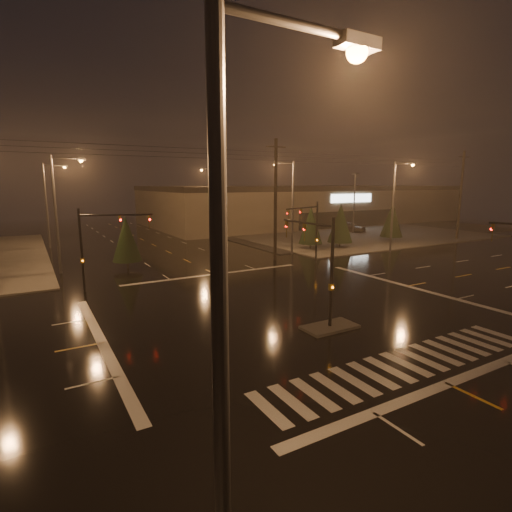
# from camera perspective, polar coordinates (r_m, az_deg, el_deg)

# --- Properties ---
(ground) EXTENTS (140.00, 140.00, 0.00)m
(ground) POSITION_cam_1_polar(r_m,az_deg,el_deg) (25.23, 4.57, -7.47)
(ground) COLOR black
(ground) RESTS_ON ground
(sidewalk_ne) EXTENTS (36.00, 36.00, 0.12)m
(sidewalk_ne) POSITION_cam_1_polar(r_m,az_deg,el_deg) (66.64, 11.30, 3.56)
(sidewalk_ne) COLOR #43413C
(sidewalk_ne) RESTS_ON ground
(median_island) EXTENTS (3.00, 1.60, 0.15)m
(median_island) POSITION_cam_1_polar(r_m,az_deg,el_deg) (22.21, 10.50, -9.93)
(median_island) COLOR #43413C
(median_island) RESTS_ON ground
(crosswalk) EXTENTS (15.00, 2.60, 0.01)m
(crosswalk) POSITION_cam_1_polar(r_m,az_deg,el_deg) (19.02, 20.58, -14.24)
(crosswalk) COLOR beige
(crosswalk) RESTS_ON ground
(stop_bar_near) EXTENTS (16.00, 0.50, 0.01)m
(stop_bar_near) POSITION_cam_1_polar(r_m,az_deg,el_deg) (17.96, 25.68, -16.13)
(stop_bar_near) COLOR beige
(stop_bar_near) RESTS_ON ground
(stop_bar_far) EXTENTS (16.00, 0.50, 0.01)m
(stop_bar_far) POSITION_cam_1_polar(r_m,az_deg,el_deg) (34.52, -5.82, -2.59)
(stop_bar_far) COLOR beige
(stop_bar_far) RESTS_ON ground
(parking_lot) EXTENTS (50.00, 24.00, 0.08)m
(parking_lot) POSITION_cam_1_polar(r_m,az_deg,el_deg) (68.61, 15.55, 3.56)
(parking_lot) COLOR black
(parking_lot) RESTS_ON ground
(retail_building) EXTENTS (60.20, 28.30, 7.20)m
(retail_building) POSITION_cam_1_polar(r_m,az_deg,el_deg) (81.88, 6.64, 7.58)
(retail_building) COLOR #6B604C
(retail_building) RESTS_ON ground
(signal_mast_median) EXTENTS (0.25, 4.59, 6.00)m
(signal_mast_median) POSITION_cam_1_polar(r_m,az_deg,el_deg) (21.92, 9.24, -0.18)
(signal_mast_median) COLOR black
(signal_mast_median) RESTS_ON ground
(signal_mast_ne) EXTENTS (4.84, 1.86, 6.00)m
(signal_mast_ne) POSITION_cam_1_polar(r_m,az_deg,el_deg) (38.02, 7.84, 4.34)
(signal_mast_ne) COLOR black
(signal_mast_ne) RESTS_ON ground
(signal_mast_nw) EXTENTS (4.84, 1.86, 6.00)m
(signal_mast_nw) POSITION_cam_1_polar(r_m,az_deg,el_deg) (30.43, -21.81, 2.21)
(signal_mast_nw) COLOR black
(signal_mast_nw) RESTS_ON ground
(streetlight_0) EXTENTS (2.77, 0.32, 10.00)m
(streetlight_0) POSITION_cam_1_polar(r_m,az_deg,el_deg) (5.69, -2.26, -9.22)
(streetlight_0) COLOR #38383A
(streetlight_0) RESTS_ON ground
(streetlight_1) EXTENTS (2.77, 0.32, 10.00)m
(streetlight_1) POSITION_cam_1_polar(r_m,az_deg,el_deg) (37.88, -26.30, 6.41)
(streetlight_1) COLOR #38383A
(streetlight_1) RESTS_ON ground
(streetlight_2) EXTENTS (2.77, 0.32, 10.00)m
(streetlight_2) POSITION_cam_1_polar(r_m,az_deg,el_deg) (53.84, -27.49, 7.17)
(streetlight_2) COLOR #38383A
(streetlight_2) RESTS_ON ground
(streetlight_3) EXTENTS (2.77, 0.32, 10.00)m
(streetlight_3) POSITION_cam_1_polar(r_m,az_deg,el_deg) (43.58, 4.92, 7.81)
(streetlight_3) COLOR #38383A
(streetlight_3) RESTS_ON ground
(streetlight_4) EXTENTS (2.77, 0.32, 10.00)m
(streetlight_4) POSITION_cam_1_polar(r_m,az_deg,el_deg) (61.07, -5.96, 8.51)
(streetlight_4) COLOR #38383A
(streetlight_4) RESTS_ON ground
(streetlight_6) EXTENTS (0.32, 2.77, 10.00)m
(streetlight_6) POSITION_cam_1_polar(r_m,az_deg,el_deg) (47.25, 19.29, 7.47)
(streetlight_6) COLOR #38383A
(streetlight_6) RESTS_ON ground
(utility_pole_1) EXTENTS (2.20, 0.32, 12.00)m
(utility_pole_1) POSITION_cam_1_polar(r_m,az_deg,el_deg) (40.14, 2.80, 8.09)
(utility_pole_1) COLOR black
(utility_pole_1) RESTS_ON ground
(utility_pole_2) EXTENTS (2.20, 0.32, 12.00)m
(utility_pole_2) POSITION_cam_1_polar(r_m,az_deg,el_deg) (61.73, 27.18, 7.76)
(utility_pole_2) COLOR black
(utility_pole_2) RESTS_ON ground
(conifer_0) EXTENTS (2.79, 2.79, 5.06)m
(conifer_0) POSITION_cam_1_polar(r_m,az_deg,el_deg) (47.29, 7.83, 4.39)
(conifer_0) COLOR black
(conifer_0) RESTS_ON ground
(conifer_1) EXTENTS (2.97, 2.97, 5.34)m
(conifer_1) POSITION_cam_1_polar(r_m,az_deg,el_deg) (49.12, 11.97, 4.65)
(conifer_1) COLOR black
(conifer_1) RESTS_ON ground
(conifer_2) EXTENTS (2.90, 2.90, 5.22)m
(conifer_2) POSITION_cam_1_polar(r_m,az_deg,el_deg) (55.96, 18.84, 4.93)
(conifer_2) COLOR black
(conifer_2) RESTS_ON ground
(conifer_3) EXTENTS (2.61, 2.61, 4.77)m
(conifer_3) POSITION_cam_1_polar(r_m,az_deg,el_deg) (38.10, -18.04, 2.34)
(conifer_3) COLOR black
(conifer_3) RESTS_ON ground
(car_parked) EXTENTS (3.37, 5.29, 1.68)m
(car_parked) POSITION_cam_1_polar(r_m,az_deg,el_deg) (65.68, 13.30, 4.07)
(car_parked) COLOR black
(car_parked) RESTS_ON ground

